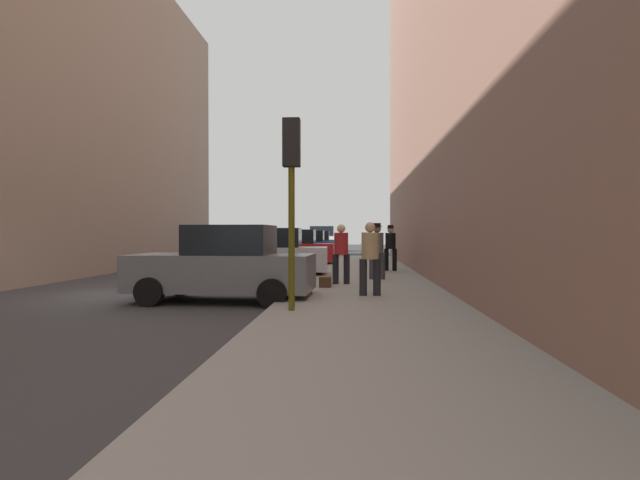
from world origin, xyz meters
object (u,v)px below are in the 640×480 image
object	(u,v)px
parked_silver_sedan	(270,254)
traffic_light	(292,172)
parked_blue_sedan	(306,245)
fire_hydrant	(320,264)
parked_dark_green_sedan	(315,243)
parked_white_van	(320,240)
duffel_bag	(325,282)
pedestrian_with_beanie	(377,248)
rolling_suitcase	(377,263)
pedestrian_in_red_jacket	(341,251)
pedestrian_in_tan_coat	(370,255)
parked_gray_coupe	(224,265)
parked_red_hatchback	(292,249)
pedestrian_with_fedora	(391,245)

from	to	relation	value
parked_silver_sedan	traffic_light	xyz separation A→B (m)	(1.85, -8.42, 1.91)
parked_blue_sedan	fire_hydrant	xyz separation A→B (m)	(1.80, -13.56, -0.35)
parked_dark_green_sedan	parked_white_van	distance (m)	6.21
duffel_bag	pedestrian_with_beanie	bearing A→B (deg)	57.84
parked_blue_sedan	rolling_suitcase	size ratio (longest dim) A/B	4.05
duffel_bag	rolling_suitcase	bearing A→B (deg)	73.20
parked_dark_green_sedan	fire_hydrant	size ratio (longest dim) A/B	6.02
pedestrian_in_red_jacket	pedestrian_in_tan_coat	bearing A→B (deg)	-74.16
parked_gray_coupe	pedestrian_in_tan_coat	world-z (taller)	pedestrian_in_tan_coat
parked_silver_sedan	parked_red_hatchback	size ratio (longest dim) A/B	1.01
parked_white_van	traffic_light	bearing A→B (deg)	-86.98
parked_blue_sedan	pedestrian_with_fedora	bearing A→B (deg)	-69.54
fire_hydrant	traffic_light	size ratio (longest dim) A/B	0.20
pedestrian_in_red_jacket	pedestrian_in_tan_coat	size ratio (longest dim) A/B	1.00
parked_dark_green_sedan	pedestrian_in_red_jacket	xyz separation A→B (m)	(2.66, -23.98, 0.26)
pedestrian_in_tan_coat	rolling_suitcase	size ratio (longest dim) A/B	1.64
parked_gray_coupe	pedestrian_with_beanie	bearing A→B (deg)	49.42
parked_blue_sedan	pedestrian_with_beanie	world-z (taller)	pedestrian_with_beanie
parked_gray_coupe	parked_dark_green_sedan	size ratio (longest dim) A/B	1.00
fire_hydrant	pedestrian_in_tan_coat	xyz separation A→B (m)	(1.60, -6.23, 0.61)
parked_gray_coupe	traffic_light	distance (m)	3.42
parked_blue_sedan	parked_silver_sedan	bearing A→B (deg)	-90.00
parked_white_van	parked_silver_sedan	bearing A→B (deg)	-90.00
fire_hydrant	duffel_bag	xyz separation A→B (m)	(0.45, -4.44, -0.21)
parked_white_van	rolling_suitcase	size ratio (longest dim) A/B	4.45
parked_gray_coupe	pedestrian_with_fedora	world-z (taller)	pedestrian_with_fedora
pedestrian_with_fedora	pedestrian_in_tan_coat	world-z (taller)	pedestrian_with_fedora
traffic_light	parked_dark_green_sedan	bearing A→B (deg)	93.66
parked_dark_green_sedan	duffel_bag	xyz separation A→B (m)	(2.25, -24.81, -0.56)
parked_gray_coupe	parked_silver_sedan	xyz separation A→B (m)	(0.00, 6.27, 0.00)
parked_blue_sedan	fire_hydrant	world-z (taller)	parked_blue_sedan
parked_red_hatchback	pedestrian_in_tan_coat	distance (m)	13.09
parked_red_hatchback	pedestrian_in_tan_coat	size ratio (longest dim) A/B	2.46
parked_dark_green_sedan	rolling_suitcase	xyz separation A→B (m)	(3.91, -19.31, -0.36)
pedestrian_with_fedora	parked_dark_green_sedan	bearing A→B (deg)	103.36
fire_hydrant	duffel_bag	world-z (taller)	fire_hydrant
parked_gray_coupe	pedestrian_with_beanie	xyz separation A→B (m)	(3.75, 4.38, 0.29)
parked_silver_sedan	rolling_suitcase	xyz separation A→B (m)	(3.91, 1.22, -0.36)
parked_dark_green_sedan	pedestrian_with_beanie	size ratio (longest dim) A/B	2.39
parked_dark_green_sedan	fire_hydrant	world-z (taller)	parked_dark_green_sedan
pedestrian_with_fedora	rolling_suitcase	bearing A→B (deg)	-131.44
fire_hydrant	pedestrian_with_fedora	world-z (taller)	pedestrian_with_fedora
fire_hydrant	traffic_light	xyz separation A→B (m)	(0.05, -8.58, 2.26)
pedestrian_in_red_jacket	pedestrian_with_beanie	world-z (taller)	pedestrian_with_beanie
parked_red_hatchback	fire_hydrant	bearing A→B (deg)	-74.28
pedestrian_with_beanie	duffel_bag	world-z (taller)	pedestrian_with_beanie
pedestrian_in_red_jacket	pedestrian_with_beanie	distance (m)	1.91
pedestrian_in_tan_coat	duffel_bag	bearing A→B (deg)	122.72
parked_red_hatchback	parked_dark_green_sedan	world-z (taller)	same
parked_silver_sedan	parked_dark_green_sedan	size ratio (longest dim) A/B	1.00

